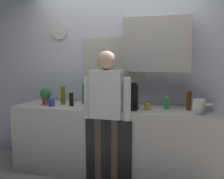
{
  "coord_description": "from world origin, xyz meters",
  "views": [
    {
      "loc": [
        0.79,
        -2.67,
        1.47
      ],
      "look_at": [
        -0.0,
        0.25,
        1.13
      ],
      "focal_mm": 38.7,
      "sensor_mm": 36.0,
      "label": 1
    }
  ],
  "objects_px": {
    "coffee_maker": "(130,97)",
    "storage_canister": "(199,107)",
    "bottle_olive_oil": "(63,95)",
    "bottle_red_vinegar": "(107,100)",
    "cup_blue_mug": "(52,102)",
    "person_at_sink": "(107,107)",
    "cup_yellow_cup": "(147,107)",
    "bottle_dark_sauce": "(71,99)",
    "mixing_bowl": "(204,107)",
    "bottle_amber_beer": "(189,101)",
    "dish_soap": "(167,103)",
    "bottle_clear_soda": "(85,94)",
    "potted_plant": "(46,95)",
    "cup_white_mug": "(71,100)"
  },
  "relations": [
    {
      "from": "cup_blue_mug",
      "to": "mixing_bowl",
      "type": "xyz_separation_m",
      "value": [
        1.92,
        0.21,
        -0.01
      ]
    },
    {
      "from": "storage_canister",
      "to": "cup_yellow_cup",
      "type": "bearing_deg",
      "value": 171.87
    },
    {
      "from": "bottle_dark_sauce",
      "to": "cup_white_mug",
      "type": "height_order",
      "value": "bottle_dark_sauce"
    },
    {
      "from": "bottle_olive_oil",
      "to": "cup_blue_mug",
      "type": "height_order",
      "value": "bottle_olive_oil"
    },
    {
      "from": "bottle_dark_sauce",
      "to": "person_at_sink",
      "type": "xyz_separation_m",
      "value": [
        0.56,
        -0.24,
        -0.03
      ]
    },
    {
      "from": "coffee_maker",
      "to": "cup_white_mug",
      "type": "bearing_deg",
      "value": 168.42
    },
    {
      "from": "cup_blue_mug",
      "to": "bottle_dark_sauce",
      "type": "bearing_deg",
      "value": 16.05
    },
    {
      "from": "bottle_clear_soda",
      "to": "cup_white_mug",
      "type": "height_order",
      "value": "bottle_clear_soda"
    },
    {
      "from": "bottle_olive_oil",
      "to": "bottle_red_vinegar",
      "type": "bearing_deg",
      "value": -9.18
    },
    {
      "from": "cup_white_mug",
      "to": "potted_plant",
      "type": "xyz_separation_m",
      "value": [
        -0.3,
        -0.16,
        0.08
      ]
    },
    {
      "from": "bottle_clear_soda",
      "to": "bottle_red_vinegar",
      "type": "bearing_deg",
      "value": -32.23
    },
    {
      "from": "bottle_dark_sauce",
      "to": "mixing_bowl",
      "type": "height_order",
      "value": "bottle_dark_sauce"
    },
    {
      "from": "bottle_clear_soda",
      "to": "cup_blue_mug",
      "type": "relative_size",
      "value": 2.8
    },
    {
      "from": "cup_yellow_cup",
      "to": "mixing_bowl",
      "type": "bearing_deg",
      "value": 12.87
    },
    {
      "from": "coffee_maker",
      "to": "bottle_amber_beer",
      "type": "distance_m",
      "value": 0.71
    },
    {
      "from": "bottle_dark_sauce",
      "to": "mixing_bowl",
      "type": "xyz_separation_m",
      "value": [
        1.67,
        0.13,
        -0.05
      ]
    },
    {
      "from": "cup_white_mug",
      "to": "cup_blue_mug",
      "type": "xyz_separation_m",
      "value": [
        -0.17,
        -0.25,
        0.0
      ]
    },
    {
      "from": "bottle_clear_soda",
      "to": "cup_blue_mug",
      "type": "xyz_separation_m",
      "value": [
        -0.37,
        -0.29,
        -0.09
      ]
    },
    {
      "from": "cup_white_mug",
      "to": "cup_blue_mug",
      "type": "relative_size",
      "value": 0.95
    },
    {
      "from": "potted_plant",
      "to": "bottle_clear_soda",
      "type": "bearing_deg",
      "value": 21.44
    },
    {
      "from": "bottle_olive_oil",
      "to": "person_at_sink",
      "type": "distance_m",
      "value": 0.79
    },
    {
      "from": "coffee_maker",
      "to": "bottle_clear_soda",
      "type": "relative_size",
      "value": 1.18
    },
    {
      "from": "bottle_clear_soda",
      "to": "person_at_sink",
      "type": "relative_size",
      "value": 0.17
    },
    {
      "from": "cup_yellow_cup",
      "to": "mixing_bowl",
      "type": "height_order",
      "value": "cup_yellow_cup"
    },
    {
      "from": "storage_canister",
      "to": "bottle_olive_oil",
      "type": "bearing_deg",
      "value": 174.13
    },
    {
      "from": "mixing_bowl",
      "to": "person_at_sink",
      "type": "xyz_separation_m",
      "value": [
        -1.11,
        -0.38,
        0.02
      ]
    },
    {
      "from": "bottle_red_vinegar",
      "to": "mixing_bowl",
      "type": "height_order",
      "value": "bottle_red_vinegar"
    },
    {
      "from": "coffee_maker",
      "to": "bottle_amber_beer",
      "type": "xyz_separation_m",
      "value": [
        0.7,
        0.12,
        -0.03
      ]
    },
    {
      "from": "dish_soap",
      "to": "storage_canister",
      "type": "height_order",
      "value": "dish_soap"
    },
    {
      "from": "bottle_olive_oil",
      "to": "cup_blue_mug",
      "type": "bearing_deg",
      "value": -120.7
    },
    {
      "from": "cup_blue_mug",
      "to": "bottle_olive_oil",
      "type": "bearing_deg",
      "value": 59.3
    },
    {
      "from": "potted_plant",
      "to": "person_at_sink",
      "type": "distance_m",
      "value": 0.99
    },
    {
      "from": "bottle_amber_beer",
      "to": "dish_soap",
      "type": "height_order",
      "value": "bottle_amber_beer"
    },
    {
      "from": "coffee_maker",
      "to": "potted_plant",
      "type": "distance_m",
      "value": 1.18
    },
    {
      "from": "cup_white_mug",
      "to": "cup_yellow_cup",
      "type": "height_order",
      "value": "cup_white_mug"
    },
    {
      "from": "cup_yellow_cup",
      "to": "cup_white_mug",
      "type": "bearing_deg",
      "value": 169.76
    },
    {
      "from": "bottle_red_vinegar",
      "to": "bottle_dark_sauce",
      "type": "distance_m",
      "value": 0.5
    },
    {
      "from": "coffee_maker",
      "to": "bottle_olive_oil",
      "type": "bearing_deg",
      "value": 175.25
    },
    {
      "from": "cup_white_mug",
      "to": "bottle_amber_beer",
      "type": "bearing_deg",
      "value": -2.13
    },
    {
      "from": "bottle_amber_beer",
      "to": "bottle_red_vinegar",
      "type": "xyz_separation_m",
      "value": [
        -0.99,
        -0.15,
        -0.01
      ]
    },
    {
      "from": "bottle_clear_soda",
      "to": "bottle_amber_beer",
      "type": "bearing_deg",
      "value": -3.87
    },
    {
      "from": "bottle_amber_beer",
      "to": "bottle_clear_soda",
      "type": "height_order",
      "value": "bottle_clear_soda"
    },
    {
      "from": "bottle_amber_beer",
      "to": "mixing_bowl",
      "type": "distance_m",
      "value": 0.19
    },
    {
      "from": "coffee_maker",
      "to": "storage_canister",
      "type": "distance_m",
      "value": 0.81
    },
    {
      "from": "bottle_red_vinegar",
      "to": "cup_blue_mug",
      "type": "bearing_deg",
      "value": -176.49
    },
    {
      "from": "coffee_maker",
      "to": "mixing_bowl",
      "type": "bearing_deg",
      "value": 8.65
    },
    {
      "from": "person_at_sink",
      "to": "cup_yellow_cup",
      "type": "bearing_deg",
      "value": 33.71
    },
    {
      "from": "bottle_red_vinegar",
      "to": "cup_blue_mug",
      "type": "height_order",
      "value": "bottle_red_vinegar"
    },
    {
      "from": "bottle_red_vinegar",
      "to": "bottle_amber_beer",
      "type": "bearing_deg",
      "value": 8.51
    },
    {
      "from": "cup_blue_mug",
      "to": "person_at_sink",
      "type": "distance_m",
      "value": 0.83
    }
  ]
}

